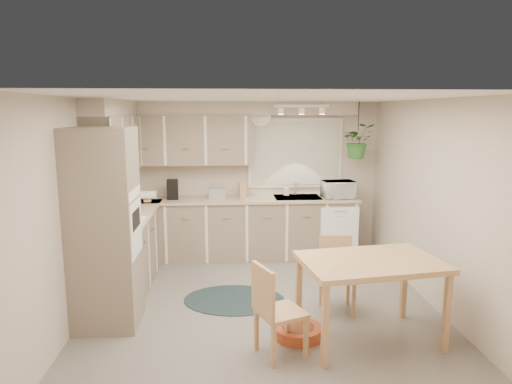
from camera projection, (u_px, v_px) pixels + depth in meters
floor at (262, 304)px, 5.41m from camera, size 4.20×4.20×0.00m
ceiling at (262, 98)px, 4.99m from camera, size 4.20×4.20×0.00m
wall_back at (251, 178)px, 7.26m from camera, size 4.00×0.04×2.40m
wall_front at (286, 267)px, 3.14m from camera, size 4.00×0.04×2.40m
wall_left at (83, 208)px, 5.07m from camera, size 0.04×4.20×2.40m
wall_right at (432, 203)px, 5.33m from camera, size 0.04×4.20×2.40m
base_cab_left at (130, 249)px, 6.08m from camera, size 0.60×1.85×0.90m
base_cab_back at (240, 229)px, 7.09m from camera, size 3.60×0.60×0.90m
counter_left at (129, 214)px, 6.00m from camera, size 0.64×1.89×0.04m
counter_back at (239, 199)px, 6.99m from camera, size 3.64×0.64×0.04m
oven_stack at (105, 229)px, 4.75m from camera, size 0.65×0.65×2.10m
wall_oven_face at (136, 228)px, 4.77m from camera, size 0.02×0.56×0.58m
upper_cab_left at (117, 145)px, 5.95m from camera, size 0.35×2.00×0.75m
upper_cab_back at (186, 140)px, 6.91m from camera, size 2.00×0.35×0.75m
soffit_left at (113, 108)px, 5.87m from camera, size 0.30×2.00×0.20m
soffit_back at (239, 108)px, 6.91m from camera, size 3.60×0.30×0.20m
cooktop at (119, 223)px, 5.43m from camera, size 0.52×0.58×0.02m
range_hood at (116, 185)px, 5.35m from camera, size 0.40×0.60×0.14m
window_blinds at (295, 153)px, 7.21m from camera, size 1.40×0.02×1.00m
window_frame at (295, 153)px, 7.22m from camera, size 1.50×0.02×1.10m
sink at (297, 200)px, 7.07m from camera, size 0.70×0.48×0.10m
dishwasher_front at (339, 234)px, 6.89m from camera, size 0.58×0.02×0.83m
track_light_bar at (302, 106)px, 6.57m from camera, size 0.80×0.04×0.04m
wall_clock at (261, 116)px, 7.07m from camera, size 0.30×0.03×0.30m
dining_table at (369, 300)px, 4.50m from camera, size 1.44×1.07×0.84m
chair_left at (281, 310)px, 4.23m from camera, size 0.54×0.54×0.89m
chair_back at (337, 275)px, 5.17m from camera, size 0.42×0.42×0.84m
braided_rug at (234, 300)px, 5.53m from camera, size 1.33×1.06×0.01m
pet_bed at (298, 332)px, 4.62m from camera, size 0.56×0.56×0.11m
microwave at (338, 188)px, 6.97m from camera, size 0.50×0.31×0.32m
soap_bottle at (286, 193)px, 7.19m from camera, size 0.11×0.19×0.08m
hanging_plant at (358, 145)px, 6.88m from camera, size 0.51×0.56×0.41m
coffee_maker at (173, 189)px, 6.91m from camera, size 0.18×0.22×0.30m
toaster at (217, 193)px, 6.98m from camera, size 0.27×0.16×0.16m
knife_block at (242, 190)px, 7.03m from camera, size 0.13×0.13×0.23m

